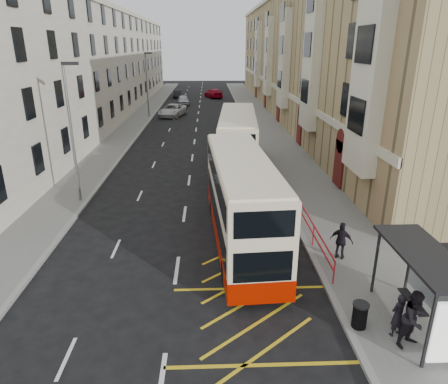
{
  "coord_description": "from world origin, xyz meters",
  "views": [
    {
      "loc": [
        1.44,
        -10.83,
        8.98
      ],
      "look_at": [
        2.13,
        7.01,
        2.39
      ],
      "focal_mm": 32.0,
      "sensor_mm": 36.0,
      "label": 1
    }
  ],
  "objects_px": {
    "street_lamp_near": "(72,127)",
    "double_decker_front": "(241,201)",
    "street_lamp_far": "(147,81)",
    "litter_bin": "(360,315)",
    "bus_shelter": "(433,279)",
    "double_decker_rear": "(238,143)",
    "pedestrian_near": "(398,315)",
    "car_red": "(213,93)",
    "white_van": "(173,110)",
    "pedestrian_mid": "(415,319)",
    "car_silver": "(183,100)",
    "car_dark": "(177,94)",
    "pedestrian_far": "(341,241)"
  },
  "relations": [
    {
      "from": "pedestrian_far",
      "to": "car_red",
      "type": "height_order",
      "value": "pedestrian_far"
    },
    {
      "from": "street_lamp_far",
      "to": "double_decker_rear",
      "type": "distance_m",
      "value": 26.24
    },
    {
      "from": "bus_shelter",
      "to": "pedestrian_far",
      "type": "xyz_separation_m",
      "value": [
        -1.21,
        4.86,
        -1.14
      ]
    },
    {
      "from": "bus_shelter",
      "to": "double_decker_rear",
      "type": "height_order",
      "value": "double_decker_rear"
    },
    {
      "from": "double_decker_front",
      "to": "white_van",
      "type": "height_order",
      "value": "double_decker_front"
    },
    {
      "from": "white_van",
      "to": "bus_shelter",
      "type": "bearing_deg",
      "value": -60.05
    },
    {
      "from": "street_lamp_near",
      "to": "pedestrian_far",
      "type": "relative_size",
      "value": 4.71
    },
    {
      "from": "bus_shelter",
      "to": "car_silver",
      "type": "relative_size",
      "value": 0.97
    },
    {
      "from": "pedestrian_near",
      "to": "white_van",
      "type": "distance_m",
      "value": 44.9
    },
    {
      "from": "pedestrian_far",
      "to": "pedestrian_near",
      "type": "bearing_deg",
      "value": 125.35
    },
    {
      "from": "bus_shelter",
      "to": "pedestrian_near",
      "type": "height_order",
      "value": "bus_shelter"
    },
    {
      "from": "bus_shelter",
      "to": "pedestrian_mid",
      "type": "relative_size",
      "value": 2.21
    },
    {
      "from": "bus_shelter",
      "to": "double_decker_front",
      "type": "distance_m",
      "value": 8.66
    },
    {
      "from": "litter_bin",
      "to": "street_lamp_far",
      "type": "bearing_deg",
      "value": 106.8
    },
    {
      "from": "car_dark",
      "to": "car_red",
      "type": "bearing_deg",
      "value": -7.54
    },
    {
      "from": "car_dark",
      "to": "car_red",
      "type": "relative_size",
      "value": 0.76
    },
    {
      "from": "double_decker_rear",
      "to": "white_van",
      "type": "distance_m",
      "value": 26.26
    },
    {
      "from": "street_lamp_near",
      "to": "car_dark",
      "type": "height_order",
      "value": "street_lamp_near"
    },
    {
      "from": "pedestrian_near",
      "to": "pedestrian_mid",
      "type": "xyz_separation_m",
      "value": [
        0.29,
        -0.47,
        0.2
      ]
    },
    {
      "from": "street_lamp_far",
      "to": "car_dark",
      "type": "distance_m",
      "value": 21.59
    },
    {
      "from": "pedestrian_near",
      "to": "car_red",
      "type": "xyz_separation_m",
      "value": [
        -5.02,
        63.54,
        -0.14
      ]
    },
    {
      "from": "double_decker_rear",
      "to": "car_dark",
      "type": "distance_m",
      "value": 45.99
    },
    {
      "from": "street_lamp_near",
      "to": "double_decker_front",
      "type": "relative_size",
      "value": 0.74
    },
    {
      "from": "white_van",
      "to": "pedestrian_near",
      "type": "bearing_deg",
      "value": -61.27
    },
    {
      "from": "car_red",
      "to": "pedestrian_near",
      "type": "bearing_deg",
      "value": 75.86
    },
    {
      "from": "pedestrian_near",
      "to": "car_silver",
      "type": "height_order",
      "value": "pedestrian_near"
    },
    {
      "from": "litter_bin",
      "to": "car_red",
      "type": "xyz_separation_m",
      "value": [
        -3.99,
        63.1,
        0.16
      ]
    },
    {
      "from": "white_van",
      "to": "street_lamp_near",
      "type": "bearing_deg",
      "value": -80.61
    },
    {
      "from": "street_lamp_near",
      "to": "car_dark",
      "type": "xyz_separation_m",
      "value": [
        2.14,
        51.11,
        -3.97
      ]
    },
    {
      "from": "street_lamp_near",
      "to": "double_decker_front",
      "type": "distance_m",
      "value": 11.12
    },
    {
      "from": "street_lamp_near",
      "to": "car_dark",
      "type": "bearing_deg",
      "value": 87.6
    },
    {
      "from": "double_decker_rear",
      "to": "white_van",
      "type": "relative_size",
      "value": 1.99
    },
    {
      "from": "double_decker_front",
      "to": "pedestrian_far",
      "type": "bearing_deg",
      "value": -27.51
    },
    {
      "from": "litter_bin",
      "to": "pedestrian_mid",
      "type": "distance_m",
      "value": 1.67
    },
    {
      "from": "street_lamp_near",
      "to": "white_van",
      "type": "xyz_separation_m",
      "value": [
        3.0,
        31.11,
        -3.85
      ]
    },
    {
      "from": "bus_shelter",
      "to": "white_van",
      "type": "distance_m",
      "value": 45.06
    },
    {
      "from": "street_lamp_far",
      "to": "litter_bin",
      "type": "relative_size",
      "value": 8.92
    },
    {
      "from": "white_van",
      "to": "car_silver",
      "type": "relative_size",
      "value": 1.29
    },
    {
      "from": "street_lamp_near",
      "to": "pedestrian_far",
      "type": "xyz_separation_m",
      "value": [
        13.48,
        -7.53,
        -3.64
      ]
    },
    {
      "from": "car_dark",
      "to": "car_red",
      "type": "height_order",
      "value": "car_red"
    },
    {
      "from": "street_lamp_far",
      "to": "litter_bin",
      "type": "height_order",
      "value": "street_lamp_far"
    },
    {
      "from": "bus_shelter",
      "to": "litter_bin",
      "type": "bearing_deg",
      "value": 170.51
    },
    {
      "from": "double_decker_rear",
      "to": "double_decker_front",
      "type": "bearing_deg",
      "value": -88.96
    },
    {
      "from": "car_silver",
      "to": "car_dark",
      "type": "height_order",
      "value": "car_silver"
    },
    {
      "from": "litter_bin",
      "to": "car_silver",
      "type": "xyz_separation_m",
      "value": [
        -8.91,
        53.94,
        0.13
      ]
    },
    {
      "from": "bus_shelter",
      "to": "car_red",
      "type": "distance_m",
      "value": 63.73
    },
    {
      "from": "double_decker_front",
      "to": "white_van",
      "type": "relative_size",
      "value": 1.91
    },
    {
      "from": "bus_shelter",
      "to": "double_decker_rear",
      "type": "xyz_separation_m",
      "value": [
        -4.81,
        18.2,
        0.11
      ]
    },
    {
      "from": "double_decker_rear",
      "to": "pedestrian_far",
      "type": "bearing_deg",
      "value": -70.71
    },
    {
      "from": "pedestrian_near",
      "to": "car_dark",
      "type": "distance_m",
      "value": 64.66
    }
  ]
}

